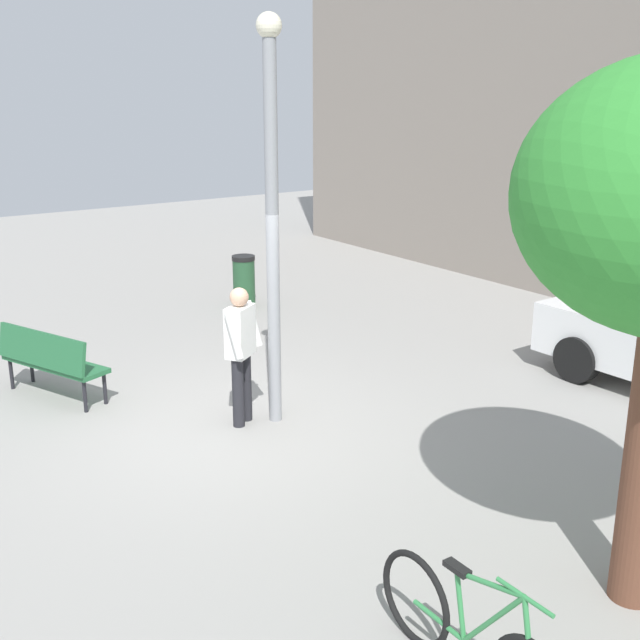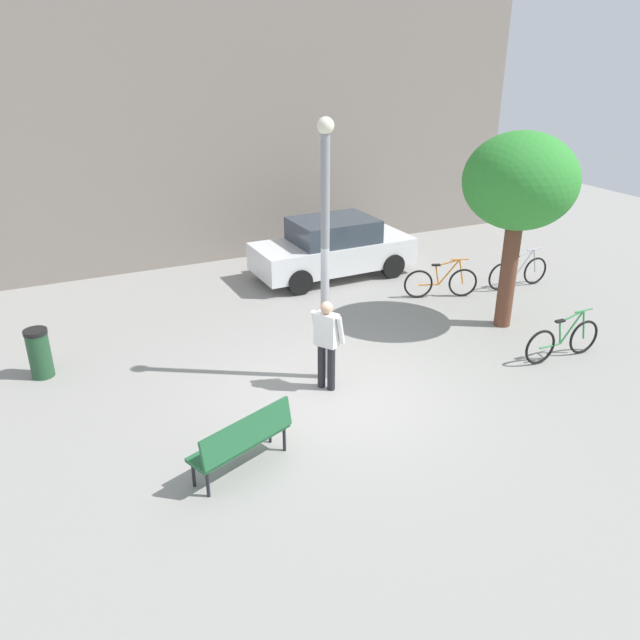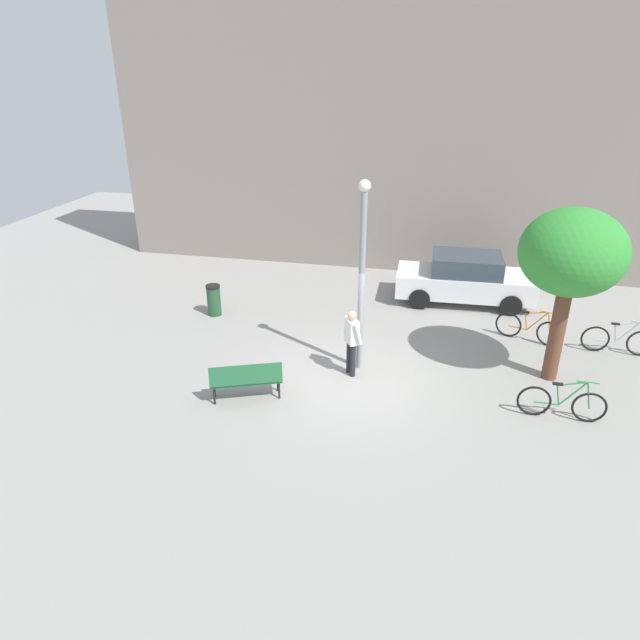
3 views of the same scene
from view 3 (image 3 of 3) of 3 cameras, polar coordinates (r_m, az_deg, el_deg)
name	(u,v)px [view 3 (image 3 of 3)]	position (r m, az deg, el deg)	size (l,w,h in m)	color
ground_plane	(351,379)	(13.64, 3.11, -5.96)	(36.00, 36.00, 0.00)	gray
building_facade	(397,126)	(20.82, 7.75, 18.82)	(19.80, 2.00, 9.80)	gray
lamppost	(362,268)	(13.08, 4.27, 5.23)	(0.28, 0.28, 4.63)	gray
person_by_lamppost	(352,338)	(13.40, 3.22, -1.86)	(0.52, 0.62, 1.67)	#232328
park_bench	(246,378)	(12.68, -7.49, -5.87)	(1.66, 1.03, 0.92)	#236038
plaza_tree	(572,255)	(13.57, 24.13, 6.05)	(2.30, 2.30, 4.13)	brown
bicycle_orange	(529,328)	(16.25, 20.39, -0.79)	(1.72, 0.67, 0.97)	black
bicycle_silver	(619,340)	(16.51, 27.93, -1.80)	(1.81, 0.10, 0.97)	black
bicycle_green	(562,403)	(13.06, 23.26, -7.71)	(1.81, 0.09, 0.97)	black
parked_car_white	(465,279)	(18.21, 14.44, 4.07)	(4.24, 1.91, 1.55)	silver
trash_bin	(214,300)	(17.11, -10.68, 2.00)	(0.42, 0.42, 0.94)	#234C2D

